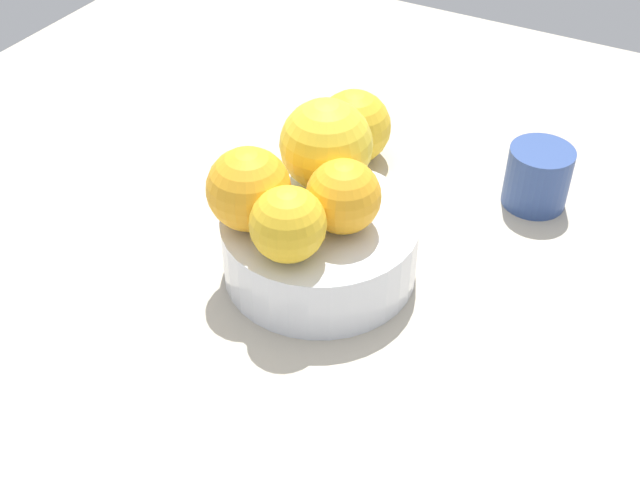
{
  "coord_description": "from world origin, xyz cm",
  "views": [
    {
      "loc": [
        -45.7,
        -24.96,
        47.24
      ],
      "look_at": [
        0.0,
        0.0,
        3.46
      ],
      "focal_mm": 45.3,
      "sensor_mm": 36.0,
      "label": 1
    }
  ],
  "objects_px": {
    "orange_loose_0": "(354,127)",
    "orange_in_bowl_1": "(291,226)",
    "ceramic_cup": "(538,177)",
    "orange_in_bowl_2": "(326,145)",
    "orange_in_bowl_0": "(343,197)",
    "orange_in_bowl_3": "(249,189)",
    "fruit_bowl": "(320,246)"
  },
  "relations": [
    {
      "from": "fruit_bowl",
      "to": "ceramic_cup",
      "type": "bearing_deg",
      "value": -35.72
    },
    {
      "from": "orange_in_bowl_2",
      "to": "orange_in_bowl_3",
      "type": "xyz_separation_m",
      "value": [
        -0.08,
        0.03,
        -0.01
      ]
    },
    {
      "from": "orange_in_bowl_3",
      "to": "orange_loose_0",
      "type": "xyz_separation_m",
      "value": [
        0.2,
        0.01,
        -0.05
      ]
    },
    {
      "from": "orange_in_bowl_3",
      "to": "orange_loose_0",
      "type": "bearing_deg",
      "value": 1.8
    },
    {
      "from": "orange_in_bowl_2",
      "to": "orange_in_bowl_1",
      "type": "bearing_deg",
      "value": -166.95
    },
    {
      "from": "orange_in_bowl_1",
      "to": "orange_in_bowl_3",
      "type": "height_order",
      "value": "orange_in_bowl_3"
    },
    {
      "from": "fruit_bowl",
      "to": "orange_in_bowl_1",
      "type": "relative_size",
      "value": 2.77
    },
    {
      "from": "fruit_bowl",
      "to": "orange_in_bowl_3",
      "type": "distance_m",
      "value": 0.09
    },
    {
      "from": "orange_in_bowl_2",
      "to": "ceramic_cup",
      "type": "bearing_deg",
      "value": -47.69
    },
    {
      "from": "orange_in_bowl_3",
      "to": "ceramic_cup",
      "type": "bearing_deg",
      "value": -39.7
    },
    {
      "from": "orange_in_bowl_0",
      "to": "orange_in_bowl_2",
      "type": "relative_size",
      "value": 0.77
    },
    {
      "from": "orange_in_bowl_0",
      "to": "ceramic_cup",
      "type": "bearing_deg",
      "value": -30.99
    },
    {
      "from": "orange_in_bowl_0",
      "to": "orange_in_bowl_2",
      "type": "bearing_deg",
      "value": 40.38
    },
    {
      "from": "orange_loose_0",
      "to": "ceramic_cup",
      "type": "distance_m",
      "value": 0.19
    },
    {
      "from": "fruit_bowl",
      "to": "orange_in_bowl_2",
      "type": "bearing_deg",
      "value": 22.73
    },
    {
      "from": "orange_loose_0",
      "to": "orange_in_bowl_1",
      "type": "bearing_deg",
      "value": -165.56
    },
    {
      "from": "fruit_bowl",
      "to": "orange_in_bowl_0",
      "type": "relative_size",
      "value": 2.73
    },
    {
      "from": "orange_in_bowl_0",
      "to": "orange_in_bowl_1",
      "type": "relative_size",
      "value": 1.01
    },
    {
      "from": "orange_in_bowl_3",
      "to": "ceramic_cup",
      "type": "height_order",
      "value": "orange_in_bowl_3"
    },
    {
      "from": "orange_in_bowl_0",
      "to": "orange_in_bowl_1",
      "type": "bearing_deg",
      "value": 160.08
    },
    {
      "from": "orange_in_bowl_2",
      "to": "orange_loose_0",
      "type": "distance_m",
      "value": 0.14
    },
    {
      "from": "orange_in_bowl_0",
      "to": "ceramic_cup",
      "type": "distance_m",
      "value": 0.22
    },
    {
      "from": "orange_in_bowl_3",
      "to": "orange_loose_0",
      "type": "height_order",
      "value": "orange_in_bowl_3"
    },
    {
      "from": "orange_in_bowl_0",
      "to": "orange_loose_0",
      "type": "xyz_separation_m",
      "value": [
        0.17,
        0.07,
        -0.05
      ]
    },
    {
      "from": "orange_in_bowl_3",
      "to": "ceramic_cup",
      "type": "distance_m",
      "value": 0.29
    },
    {
      "from": "orange_in_bowl_0",
      "to": "orange_in_bowl_3",
      "type": "relative_size",
      "value": 0.89
    },
    {
      "from": "fruit_bowl",
      "to": "orange_loose_0",
      "type": "height_order",
      "value": "orange_loose_0"
    },
    {
      "from": "orange_in_bowl_0",
      "to": "ceramic_cup",
      "type": "relative_size",
      "value": 1.01
    },
    {
      "from": "orange_in_bowl_0",
      "to": "orange_in_bowl_3",
      "type": "xyz_separation_m",
      "value": [
        -0.03,
        0.07,
        0.0
      ]
    },
    {
      "from": "orange_in_bowl_1",
      "to": "orange_in_bowl_2",
      "type": "distance_m",
      "value": 0.1
    },
    {
      "from": "orange_in_bowl_3",
      "to": "orange_loose_0",
      "type": "relative_size",
      "value": 0.91
    },
    {
      "from": "orange_loose_0",
      "to": "ceramic_cup",
      "type": "bearing_deg",
      "value": -84.97
    }
  ]
}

